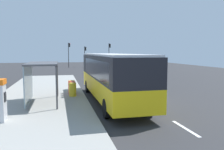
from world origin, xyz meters
TOP-DOWN VIEW (x-y plane):
  - ground_plane at (0.00, 14.00)m, footprint 56.00×92.00m
  - sidewalk_platform at (-6.40, 2.00)m, footprint 6.20×30.00m
  - lane_stripe_seg_0 at (0.25, -6.00)m, footprint 0.16×2.20m
  - lane_stripe_seg_1 at (0.25, -1.00)m, footprint 0.16×2.20m
  - lane_stripe_seg_2 at (0.25, 4.00)m, footprint 0.16×2.20m
  - lane_stripe_seg_3 at (0.25, 9.00)m, footprint 0.16×2.20m
  - lane_stripe_seg_4 at (0.25, 14.00)m, footprint 0.16×2.20m
  - lane_stripe_seg_5 at (0.25, 19.00)m, footprint 0.16×2.20m
  - lane_stripe_seg_6 at (0.25, 24.00)m, footprint 0.16×2.20m
  - lane_stripe_seg_7 at (0.25, 29.00)m, footprint 0.16×2.20m
  - bus at (-1.71, 0.05)m, footprint 2.62×11.03m
  - white_van at (2.20, 21.38)m, footprint 2.11×5.24m
  - sedan_near at (2.30, 37.16)m, footprint 1.85×4.40m
  - recycling_bin_yellow at (-4.20, 1.69)m, footprint 0.52×0.52m
  - recycling_bin_red at (-4.20, 2.39)m, footprint 0.52×0.52m
  - recycling_bin_orange at (-4.20, 3.09)m, footprint 0.52×0.52m
  - traffic_light_near_side at (5.50, 34.28)m, footprint 0.49×0.28m
  - traffic_light_far_side at (-3.10, 35.08)m, footprint 0.49×0.28m
  - traffic_light_median at (0.41, 35.88)m, footprint 0.49×0.28m
  - bus_shelter at (-6.41, -0.07)m, footprint 1.80×4.00m

SIDE VIEW (x-z plane):
  - ground_plane at x=0.00m, z-range -0.04..0.00m
  - lane_stripe_seg_0 at x=0.25m, z-range 0.00..0.01m
  - lane_stripe_seg_1 at x=0.25m, z-range 0.00..0.01m
  - lane_stripe_seg_2 at x=0.25m, z-range 0.00..0.01m
  - lane_stripe_seg_3 at x=0.25m, z-range 0.00..0.01m
  - lane_stripe_seg_4 at x=0.25m, z-range 0.00..0.01m
  - lane_stripe_seg_5 at x=0.25m, z-range 0.00..0.01m
  - lane_stripe_seg_6 at x=0.25m, z-range 0.00..0.01m
  - lane_stripe_seg_7 at x=0.25m, z-range 0.00..0.01m
  - sidewalk_platform at x=-6.40m, z-range 0.00..0.18m
  - recycling_bin_yellow at x=-4.20m, z-range 0.18..1.13m
  - recycling_bin_red at x=-4.20m, z-range 0.18..1.13m
  - recycling_bin_orange at x=-4.20m, z-range 0.18..1.13m
  - sedan_near at x=2.30m, z-range 0.03..1.55m
  - white_van at x=2.20m, z-range 0.19..2.49m
  - bus at x=-1.71m, z-range 0.24..3.45m
  - bus_shelter at x=-6.41m, z-range 0.85..3.35m
  - traffic_light_median at x=0.41m, z-range 0.77..5.28m
  - traffic_light_near_side at x=5.50m, z-range 0.84..6.00m
  - traffic_light_far_side at x=-3.10m, z-range 0.85..6.10m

